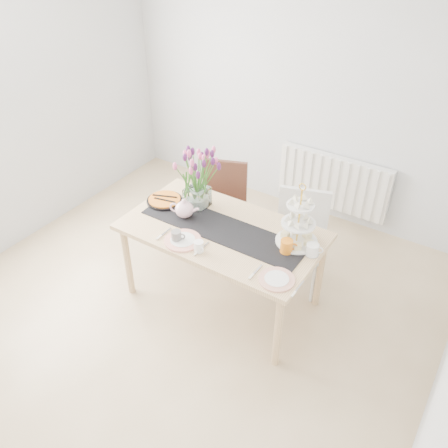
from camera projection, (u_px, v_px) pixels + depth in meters
The scene contains 16 objects.
room_shell at pixel (156, 193), 3.21m from camera, with size 4.50×4.50×4.50m.
radiator at pixel (333, 182), 4.98m from camera, with size 1.20×0.08×0.60m, color white.
dining_table at pixel (222, 237), 3.84m from camera, with size 1.60×0.90×0.75m.
chair_brown at pixel (223, 200), 4.59m from camera, with size 0.56×0.56×0.87m.
chair_white at pixel (300, 233), 4.14m from camera, with size 0.56×0.56×0.90m.
table_runner at pixel (222, 229), 3.79m from camera, with size 1.40×0.35×0.01m, color black.
tulip_vase at pixel (196, 170), 3.86m from camera, with size 0.65×0.65×0.56m.
cake_stand at pixel (298, 228), 3.57m from camera, with size 0.33×0.33×0.48m.
teapot at pixel (184, 209), 3.89m from camera, with size 0.25×0.20×0.16m, color white, non-canonical shape.
cream_jug at pixel (312, 250), 3.51m from camera, with size 0.10×0.10×0.10m, color white.
tart_tin at pixel (165, 201), 4.10m from camera, with size 0.31×0.31×0.04m.
mug_grey at pixel (176, 236), 3.64m from camera, with size 0.08×0.08×0.09m, color slate.
mug_white at pixel (199, 246), 3.54m from camera, with size 0.07×0.07×0.09m, color white.
mug_orange at pixel (286, 246), 3.52m from camera, with size 0.09×0.09×0.11m, color orange.
plate_left at pixel (183, 240), 3.66m from camera, with size 0.29×0.29×0.01m, color white.
plate_right at pixel (277, 279), 3.30m from camera, with size 0.26×0.26×0.01m, color white.
Camera 1 is at (1.86, -2.04, 3.00)m, focal length 38.00 mm.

